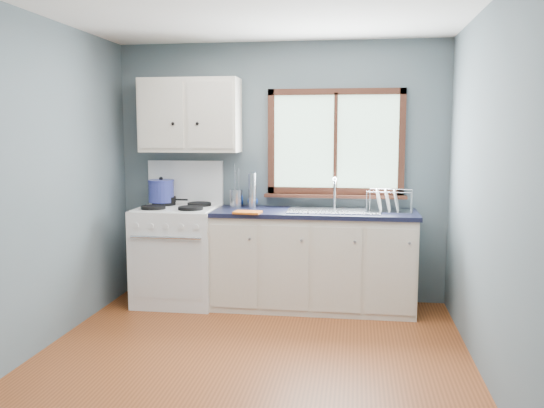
# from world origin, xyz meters

# --- Properties ---
(floor) EXTENTS (3.20, 3.60, 0.02)m
(floor) POSITION_xyz_m (0.00, 0.00, -0.01)
(floor) COLOR brown
(floor) RESTS_ON ground
(wall_back) EXTENTS (3.20, 0.02, 2.50)m
(wall_back) POSITION_xyz_m (0.00, 1.81, 1.25)
(wall_back) COLOR slate
(wall_back) RESTS_ON ground
(wall_front) EXTENTS (3.20, 0.02, 2.50)m
(wall_front) POSITION_xyz_m (0.00, -1.81, 1.25)
(wall_front) COLOR slate
(wall_front) RESTS_ON ground
(wall_left) EXTENTS (0.02, 3.60, 2.50)m
(wall_left) POSITION_xyz_m (-1.61, 0.00, 1.25)
(wall_left) COLOR slate
(wall_left) RESTS_ON ground
(wall_right) EXTENTS (0.02, 3.60, 2.50)m
(wall_right) POSITION_xyz_m (1.61, 0.00, 1.25)
(wall_right) COLOR slate
(wall_right) RESTS_ON ground
(gas_range) EXTENTS (0.76, 0.69, 1.36)m
(gas_range) POSITION_xyz_m (-0.95, 1.47, 0.49)
(gas_range) COLOR white
(gas_range) RESTS_ON floor
(base_cabinets) EXTENTS (1.85, 0.60, 0.88)m
(base_cabinets) POSITION_xyz_m (0.36, 1.49, 0.41)
(base_cabinets) COLOR beige
(base_cabinets) RESTS_ON floor
(countertop) EXTENTS (1.89, 0.64, 0.04)m
(countertop) POSITION_xyz_m (0.36, 1.49, 0.90)
(countertop) COLOR black
(countertop) RESTS_ON base_cabinets
(sink) EXTENTS (0.84, 0.46, 0.44)m
(sink) POSITION_xyz_m (0.54, 1.49, 0.86)
(sink) COLOR silver
(sink) RESTS_ON countertop
(window) EXTENTS (1.36, 0.10, 1.03)m
(window) POSITION_xyz_m (0.54, 1.77, 1.48)
(window) COLOR #9EC6A8
(window) RESTS_ON wall_back
(upper_cabinets) EXTENTS (0.95, 0.35, 0.70)m
(upper_cabinets) POSITION_xyz_m (-0.85, 1.63, 1.80)
(upper_cabinets) COLOR beige
(upper_cabinets) RESTS_ON wall_back
(skillet) EXTENTS (0.38, 0.26, 0.05)m
(skillet) POSITION_xyz_m (-1.14, 1.63, 0.99)
(skillet) COLOR black
(skillet) RESTS_ON gas_range
(stockpot) EXTENTS (0.27, 0.27, 0.25)m
(stockpot) POSITION_xyz_m (-1.15, 1.60, 1.07)
(stockpot) COLOR navy
(stockpot) RESTS_ON gas_range
(utensil_crock) EXTENTS (0.15, 0.15, 0.42)m
(utensil_crock) POSITION_xyz_m (-0.42, 1.69, 1.01)
(utensil_crock) COLOR silver
(utensil_crock) RESTS_ON countertop
(thermos) EXTENTS (0.10, 0.10, 0.33)m
(thermos) POSITION_xyz_m (-0.25, 1.66, 1.09)
(thermos) COLOR silver
(thermos) RESTS_ON countertop
(soap_bottle) EXTENTS (0.12, 0.12, 0.26)m
(soap_bottle) POSITION_xyz_m (-0.25, 1.70, 1.05)
(soap_bottle) COLOR blue
(soap_bottle) RESTS_ON countertop
(dish_towel) EXTENTS (0.25, 0.19, 0.02)m
(dish_towel) POSITION_xyz_m (-0.22, 1.24, 0.93)
(dish_towel) COLOR #D45E16
(dish_towel) RESTS_ON countertop
(dish_rack) EXTENTS (0.44, 0.36, 0.21)m
(dish_rack) POSITION_xyz_m (1.03, 1.51, 0.98)
(dish_rack) COLOR silver
(dish_rack) RESTS_ON countertop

